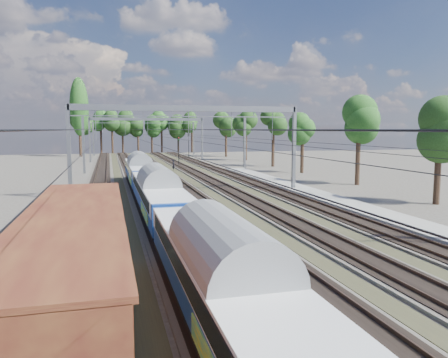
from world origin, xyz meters
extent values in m
plane|color=#47423A|center=(0.00, 0.00, 0.00)|extent=(220.00, 220.00, 0.00)
cube|color=#47423A|center=(-9.00, 45.00, 0.07)|extent=(3.00, 130.00, 0.15)
cube|color=black|center=(-9.00, 45.00, 0.17)|extent=(2.50, 130.00, 0.06)
cube|color=#473326|center=(-9.72, 45.00, 0.27)|extent=(0.08, 130.00, 0.14)
cube|color=#473326|center=(-8.28, 45.00, 0.27)|extent=(0.08, 130.00, 0.14)
cube|color=#47423A|center=(-4.50, 45.00, 0.07)|extent=(3.00, 130.00, 0.15)
cube|color=black|center=(-4.50, 45.00, 0.17)|extent=(2.50, 130.00, 0.06)
cube|color=#473326|center=(-5.22, 45.00, 0.27)|extent=(0.08, 130.00, 0.14)
cube|color=#473326|center=(-3.78, 45.00, 0.27)|extent=(0.08, 130.00, 0.14)
cube|color=#47423A|center=(0.00, 45.00, 0.07)|extent=(3.00, 130.00, 0.15)
cube|color=black|center=(0.00, 45.00, 0.17)|extent=(2.50, 130.00, 0.06)
cube|color=#473326|center=(-0.72, 45.00, 0.27)|extent=(0.08, 130.00, 0.14)
cube|color=#473326|center=(0.72, 45.00, 0.27)|extent=(0.08, 130.00, 0.14)
cube|color=#47423A|center=(4.50, 45.00, 0.07)|extent=(3.00, 130.00, 0.15)
cube|color=black|center=(4.50, 45.00, 0.17)|extent=(2.50, 130.00, 0.06)
cube|color=#473326|center=(3.78, 45.00, 0.27)|extent=(0.08, 130.00, 0.14)
cube|color=#473326|center=(5.22, 45.00, 0.27)|extent=(0.08, 130.00, 0.14)
cube|color=#47423A|center=(9.00, 45.00, 0.07)|extent=(3.00, 130.00, 0.15)
cube|color=black|center=(9.00, 45.00, 0.17)|extent=(2.50, 130.00, 0.06)
cube|color=#473326|center=(8.28, 45.00, 0.27)|extent=(0.08, 130.00, 0.14)
cube|color=#473326|center=(9.72, 45.00, 0.27)|extent=(0.08, 130.00, 0.14)
cube|color=#353122|center=(-6.75, 45.00, 0.03)|extent=(1.10, 130.00, 0.05)
cube|color=#353122|center=(-2.25, 45.00, 0.03)|extent=(1.10, 130.00, 0.05)
cube|color=#353122|center=(2.25, 45.00, 0.03)|extent=(1.10, 130.00, 0.05)
cube|color=#353122|center=(6.75, 45.00, 0.03)|extent=(1.10, 130.00, 0.05)
cube|color=gray|center=(12.00, 20.00, 0.15)|extent=(3.00, 70.00, 0.30)
cube|color=slate|center=(-11.50, 30.00, 4.50)|extent=(0.35, 0.35, 9.00)
cube|color=slate|center=(11.50, 30.00, 4.50)|extent=(0.35, 0.35, 9.00)
cube|color=slate|center=(0.00, 30.00, 8.70)|extent=(23.00, 0.35, 0.60)
cube|color=slate|center=(-11.50, 78.00, 4.50)|extent=(0.35, 0.35, 9.00)
cube|color=slate|center=(11.50, 78.00, 4.50)|extent=(0.35, 0.35, 9.00)
cube|color=slate|center=(0.00, 78.00, 8.70)|extent=(23.00, 0.35, 0.60)
cube|color=slate|center=(-11.50, 55.00, 4.25)|extent=(0.35, 0.35, 8.50)
cube|color=slate|center=(-11.50, 100.00, 4.25)|extent=(0.35, 0.35, 8.50)
cube|color=slate|center=(13.80, 55.00, 4.25)|extent=(0.35, 0.35, 8.50)
cube|color=slate|center=(13.80, 100.00, 4.25)|extent=(0.35, 0.35, 8.50)
cylinder|color=black|center=(-9.00, 45.00, 5.50)|extent=(0.03, 130.00, 0.03)
cylinder|color=black|center=(-9.00, 45.00, 6.60)|extent=(0.03, 130.00, 0.03)
cylinder|color=black|center=(-4.50, 45.00, 5.50)|extent=(0.03, 130.00, 0.03)
cylinder|color=black|center=(-4.50, 45.00, 6.60)|extent=(0.03, 130.00, 0.03)
cylinder|color=black|center=(0.00, 45.00, 5.50)|extent=(0.03, 130.00, 0.03)
cylinder|color=black|center=(0.00, 45.00, 6.60)|extent=(0.03, 130.00, 0.03)
cylinder|color=black|center=(4.50, 45.00, 5.50)|extent=(0.03, 130.00, 0.03)
cylinder|color=black|center=(4.50, 45.00, 6.60)|extent=(0.03, 130.00, 0.03)
cylinder|color=black|center=(9.00, 45.00, 5.50)|extent=(0.03, 130.00, 0.03)
cylinder|color=black|center=(9.00, 45.00, 6.60)|extent=(0.03, 130.00, 0.03)
cylinder|color=black|center=(-14.45, 110.60, 3.48)|extent=(0.56, 0.56, 6.97)
sphere|color=#1F3814|center=(-14.45, 110.60, 9.06)|extent=(5.01, 5.01, 5.01)
cylinder|color=black|center=(-10.62, 112.59, 2.79)|extent=(0.56, 0.56, 5.58)
sphere|color=#1F3814|center=(-10.62, 112.59, 7.25)|extent=(5.31, 5.31, 5.31)
cylinder|color=black|center=(-7.53, 110.58, 3.03)|extent=(0.56, 0.56, 6.07)
sphere|color=#1F3814|center=(-7.53, 110.58, 7.89)|extent=(4.06, 4.06, 4.06)
cylinder|color=black|center=(-2.72, 113.12, 3.59)|extent=(0.56, 0.56, 7.17)
sphere|color=#1F3814|center=(-2.72, 113.12, 9.32)|extent=(5.01, 5.01, 5.01)
cylinder|color=black|center=(0.96, 110.55, 3.45)|extent=(0.56, 0.56, 6.89)
sphere|color=#1F3814|center=(0.96, 110.55, 8.96)|extent=(4.07, 4.07, 4.07)
cylinder|color=black|center=(3.25, 111.60, 3.04)|extent=(0.56, 0.56, 6.09)
sphere|color=#1F3814|center=(3.25, 111.60, 7.92)|extent=(5.34, 5.34, 5.34)
cylinder|color=black|center=(8.09, 112.39, 3.43)|extent=(0.56, 0.56, 6.86)
sphere|color=#1F3814|center=(8.09, 112.39, 8.92)|extent=(5.36, 5.36, 5.36)
cylinder|color=black|center=(11.14, 110.01, 3.72)|extent=(0.56, 0.56, 7.44)
sphere|color=#1F3814|center=(11.14, 110.01, 9.67)|extent=(4.09, 4.09, 4.09)
cylinder|color=black|center=(14.51, 111.89, 3.24)|extent=(0.56, 0.56, 6.47)
sphere|color=#1F3814|center=(14.51, 111.89, 8.42)|extent=(5.31, 5.31, 5.31)
cylinder|color=black|center=(20.23, 30.89, 2.50)|extent=(0.56, 0.56, 5.01)
sphere|color=#1F3814|center=(20.23, 30.89, 6.51)|extent=(4.49, 4.49, 4.49)
cylinder|color=black|center=(21.28, 46.67, 2.66)|extent=(0.56, 0.56, 5.31)
sphere|color=#1F3814|center=(21.28, 46.67, 6.90)|extent=(4.20, 4.20, 4.20)
cylinder|color=black|center=(21.18, 59.85, 2.60)|extent=(0.56, 0.56, 5.21)
sphere|color=#1F3814|center=(21.18, 59.85, 6.77)|extent=(4.87, 4.87, 4.87)
cylinder|color=black|center=(21.32, 72.68, 2.84)|extent=(0.56, 0.56, 5.68)
sphere|color=#1F3814|center=(21.32, 72.68, 7.38)|extent=(3.37, 3.37, 3.37)
cylinder|color=black|center=(20.64, 87.59, 2.50)|extent=(0.56, 0.56, 5.00)
sphere|color=#1F3814|center=(20.64, 87.59, 6.51)|extent=(3.45, 3.45, 3.45)
cylinder|color=black|center=(-14.50, 98.00, 8.00)|extent=(0.70, 0.70, 16.00)
ellipsoid|color=#184517|center=(-14.50, 98.00, 12.00)|extent=(4.40, 4.40, 14.08)
cube|color=black|center=(-4.50, 5.23, 0.50)|extent=(1.83, 2.74, 0.73)
cube|color=navy|center=(-4.50, -1.17, 1.88)|extent=(2.56, 18.29, 1.74)
cube|color=silver|center=(-4.50, -1.17, 2.33)|extent=(2.63, 17.56, 0.87)
cube|color=black|center=(-3.17, -1.17, 2.33)|extent=(0.04, 15.55, 0.64)
cylinder|color=gray|center=(-4.50, -1.17, 2.74)|extent=(2.60, 18.29, 2.60)
cube|color=black|center=(-4.50, 11.32, 0.50)|extent=(1.83, 2.74, 0.73)
cube|color=black|center=(-4.50, 24.12, 0.50)|extent=(1.83, 2.74, 0.73)
cube|color=navy|center=(-4.50, 17.72, 1.88)|extent=(2.56, 18.29, 1.74)
cube|color=silver|center=(-4.50, 17.72, 2.33)|extent=(2.63, 17.56, 0.87)
cube|color=black|center=(-3.17, 17.72, 2.33)|extent=(0.04, 15.55, 0.64)
cube|color=yellow|center=(-4.50, 13.69, 1.42)|extent=(2.65, 5.12, 0.64)
cylinder|color=gray|center=(-4.50, 17.72, 2.74)|extent=(2.60, 18.29, 2.60)
cube|color=black|center=(-4.50, 30.21, 0.50)|extent=(1.83, 2.74, 0.73)
cube|color=black|center=(-4.50, 43.01, 0.50)|extent=(1.83, 2.74, 0.73)
cube|color=navy|center=(-4.50, 36.61, 1.88)|extent=(2.56, 18.29, 1.74)
cube|color=silver|center=(-4.50, 36.61, 2.33)|extent=(2.63, 17.56, 0.87)
cube|color=black|center=(-3.17, 36.61, 2.33)|extent=(0.04, 15.55, 0.64)
cube|color=yellow|center=(-4.50, 32.59, 1.42)|extent=(2.65, 5.12, 0.64)
cylinder|color=gray|center=(-4.50, 36.61, 2.74)|extent=(2.60, 18.29, 2.60)
cube|color=black|center=(-9.00, 5.75, 0.54)|extent=(2.14, 2.78, 0.75)
cube|color=black|center=(-9.00, 0.50, 1.02)|extent=(2.89, 15.00, 0.21)
cube|color=#4B1814|center=(-9.00, 0.50, 2.52)|extent=(2.89, 15.00, 2.78)
cube|color=#4B1814|center=(-9.00, 0.50, 3.96)|extent=(3.11, 15.00, 0.13)
imported|color=black|center=(2.15, 55.98, 0.87)|extent=(0.47, 0.67, 1.74)
cylinder|color=black|center=(4.41, 65.00, 2.29)|extent=(0.13, 0.13, 4.59)
cube|color=black|center=(4.41, 65.00, 4.91)|extent=(0.35, 0.25, 0.64)
sphere|color=red|center=(4.41, 64.88, 5.09)|extent=(0.15, 0.15, 0.15)
sphere|color=#0C9919|center=(4.41, 64.88, 4.77)|extent=(0.15, 0.15, 0.15)
cylinder|color=black|center=(9.78, 84.69, 2.52)|extent=(0.14, 0.14, 5.04)
cube|color=black|center=(9.78, 84.69, 5.39)|extent=(0.36, 0.23, 0.71)
sphere|color=red|center=(9.78, 84.56, 5.59)|extent=(0.16, 0.16, 0.16)
sphere|color=#0C9919|center=(9.78, 84.56, 5.24)|extent=(0.16, 0.16, 0.16)
camera|label=1|loc=(-7.83, -13.66, 6.61)|focal=35.00mm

